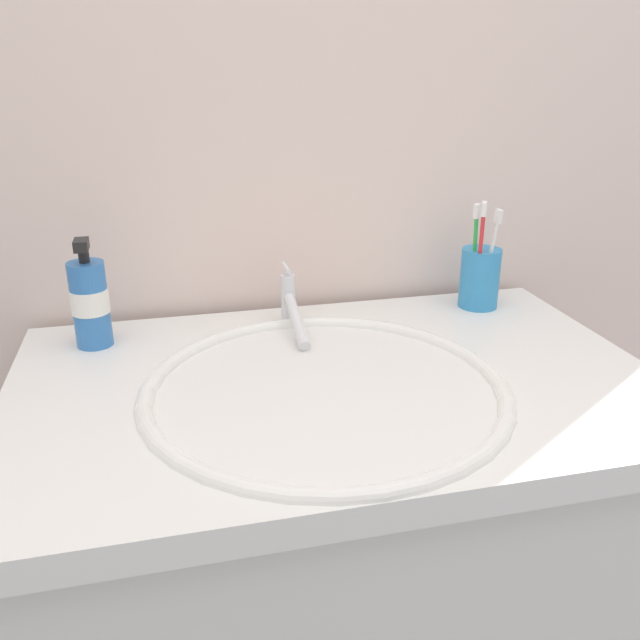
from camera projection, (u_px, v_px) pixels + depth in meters
The scene contains 9 objects.
tiled_wall_back at pixel (288, 120), 1.11m from camera, with size 2.10×0.04×2.40m, color beige.
vanity_counter at pixel (334, 613), 1.09m from camera, with size 0.90×0.58×0.88m.
sink_basin at pixel (325, 418), 0.91m from camera, with size 0.50×0.50×0.12m.
faucet at pixel (292, 307), 1.08m from camera, with size 0.02×0.17×0.09m.
toothbrush_cup at pixel (480, 278), 1.17m from camera, with size 0.07×0.07×0.11m, color #338CCC.
toothbrush_red at pixel (480, 249), 1.13m from camera, with size 0.03×0.04×0.19m.
toothbrush_green at pixel (475, 249), 1.14m from camera, with size 0.02×0.02×0.18m.
toothbrush_white at pixel (491, 252), 1.14m from camera, with size 0.02×0.03×0.18m.
soap_dispenser at pixel (90, 302), 1.01m from camera, with size 0.06×0.06×0.17m.
Camera 1 is at (-0.22, -0.81, 1.30)m, focal length 37.07 mm.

